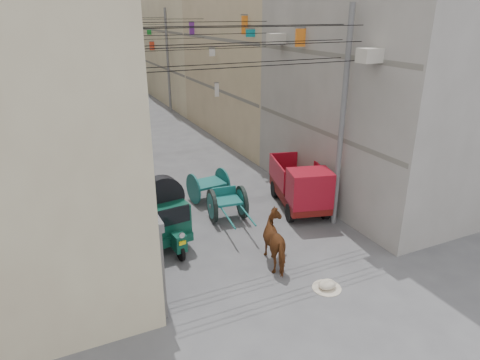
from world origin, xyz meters
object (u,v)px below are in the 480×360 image
second_cart (208,185)px  horse (278,241)px  tonga_cart (227,203)px  feed_sack (327,284)px  mini_truck (302,189)px  distant_car_grey (129,91)px  distant_car_white (115,140)px  auto_rickshaw (163,214)px  distant_car_green (87,83)px

second_cart → horse: size_ratio=0.84×
tonga_cart → horse: size_ratio=1.55×
feed_sack → horse: bearing=109.3°
second_cart → horse: 5.75m
feed_sack → mini_truck: bearing=65.5°
tonga_cart → distant_car_grey: (1.86, 27.60, -0.01)m
tonga_cart → feed_sack: 5.56m
distant_car_white → horse: bearing=86.3°
second_cart → horse: (0.20, -5.74, 0.12)m
distant_car_grey → distant_car_white: bearing=-98.5°
auto_rickshaw → mini_truck: mini_truck is taller
distant_car_green → tonga_cart: bearing=78.5°
mini_truck → distant_car_grey: (-1.17, 28.25, -0.33)m
distant_car_green → feed_sack: bearing=79.4°
distant_car_grey → second_cart: bearing=-88.1°
mini_truck → feed_sack: bearing=-99.2°
distant_car_green → distant_car_grey: bearing=98.3°
mini_truck → distant_car_grey: size_ratio=0.98×
second_cart → distant_car_green: second_cart is taller
horse → second_cart: bearing=-78.7°
feed_sack → distant_car_grey: 33.08m
distant_car_green → mini_truck: bearing=83.3°
feed_sack → distant_car_white: 17.05m
tonga_cart → distant_car_grey: 27.66m
auto_rickshaw → tonga_cart: bearing=8.7°
tonga_cart → auto_rickshaw: bearing=-158.0°
feed_sack → distant_car_green: bearing=92.8°
auto_rickshaw → distant_car_grey: size_ratio=0.68×
second_cart → feed_sack: second_cart is taller
auto_rickshaw → mini_truck: 5.80m
second_cart → mini_truck: bearing=-48.2°
distant_car_white → mini_truck: bearing=100.9°
auto_rickshaw → distant_car_white: auto_rickshaw is taller
second_cart → feed_sack: bearing=-89.7°
auto_rickshaw → second_cart: auto_rickshaw is taller
feed_sack → distant_car_grey: bearing=88.2°
mini_truck → second_cart: 4.10m
horse → distant_car_grey: 31.29m
distant_car_white → distant_car_grey: (4.25, 16.33, 0.05)m
mini_truck → distant_car_white: size_ratio=1.09×
mini_truck → horse: (-2.83, -3.00, -0.17)m
auto_rickshaw → horse: bearing=-50.6°
auto_rickshaw → horse: auto_rickshaw is taller
mini_truck → second_cart: bearing=153.1°
tonga_cart → second_cart: 2.09m
tonga_cart → feed_sack: (0.84, -5.47, -0.55)m
horse → distant_car_grey: (1.66, 31.25, -0.15)m
auto_rickshaw → distant_car_green: auto_rickshaw is taller
second_cart → feed_sack: 7.63m
feed_sack → horse: size_ratio=0.28×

